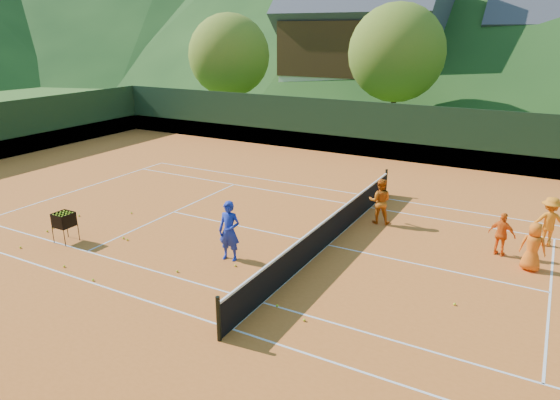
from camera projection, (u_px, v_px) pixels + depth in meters
The scene contains 28 objects.
ground at pixel (328, 246), 16.09m from camera, with size 400.00×400.00×0.00m, color #2D551A.
clay_court at pixel (328, 245), 16.09m from camera, with size 40.00×24.00×0.02m, color #C96020.
coach at pixel (229, 231), 14.79m from camera, with size 0.67×0.44×1.84m, color #1A2EAF.
student_a at pixel (380, 201), 17.71m from camera, with size 0.80×0.62×1.64m, color orange.
student_b at pixel (502, 234), 15.15m from camera, with size 0.80×0.33×1.37m, color orange.
student_c at pixel (533, 247), 14.19m from camera, with size 0.71×0.46×1.44m, color orange.
student_d at pixel (549, 222), 15.82m from camera, with size 1.05×0.60×1.62m, color orange.
tennis_ball_1 at pixel (20, 247), 15.82m from camera, with size 0.07×0.07×0.07m, color #CBE125.
tennis_ball_3 at pixel (93, 280), 13.76m from camera, with size 0.07×0.07×0.07m, color #CBE125.
tennis_ball_5 at pixel (235, 265), 14.60m from camera, with size 0.07×0.07×0.07m, color #CBE125.
tennis_ball_7 at pixel (53, 228), 17.42m from camera, with size 0.07×0.07×0.07m, color #CBE125.
tennis_ball_8 at pixel (47, 231), 17.11m from camera, with size 0.07×0.07×0.07m, color #CBE125.
tennis_ball_9 at pixel (64, 266), 14.55m from camera, with size 0.07×0.07×0.07m, color #CBE125.
tennis_ball_11 at pixel (455, 304), 12.54m from camera, with size 0.07×0.07×0.07m, color #CBE125.
tennis_ball_12 at pixel (127, 240), 16.41m from camera, with size 0.07×0.07×0.07m, color #CBE125.
tennis_ball_15 at pixel (304, 320), 11.85m from camera, with size 0.07×0.07×0.07m, color #CBE125.
tennis_ball_16 at pixel (177, 271), 14.25m from camera, with size 0.07×0.07×0.07m, color #CBE125.
tennis_ball_18 at pixel (123, 238), 16.54m from camera, with size 0.07×0.07×0.07m, color #CBE125.
tennis_ball_20 at pixel (131, 213), 18.83m from camera, with size 0.07×0.07×0.07m, color #CBE125.
tennis_ball_21 at pixel (277, 306), 12.46m from camera, with size 0.07×0.07×0.07m, color #CBE125.
tennis_ball_22 at pixel (79, 216), 18.55m from camera, with size 0.07×0.07×0.07m, color #CBE125.
court_lines at pixel (328, 245), 16.09m from camera, with size 23.83×11.03×0.00m.
tennis_net at pixel (328, 231), 15.93m from camera, with size 0.10×12.07×1.10m.
perimeter_fence at pixel (329, 209), 15.69m from camera, with size 40.40×24.24×3.00m.
ball_hopper at pixel (64, 220), 16.11m from camera, with size 0.57×0.57×1.00m.
chalet_left at pixel (363, 42), 43.72m from camera, with size 13.80×9.93×12.92m.
tree_a at pixel (229, 55), 36.78m from camera, with size 6.00×6.00×7.88m.
tree_b at pixel (397, 53), 32.83m from camera, with size 6.40×6.40×8.40m.
Camera 1 is at (5.79, -13.67, 6.57)m, focal length 32.00 mm.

